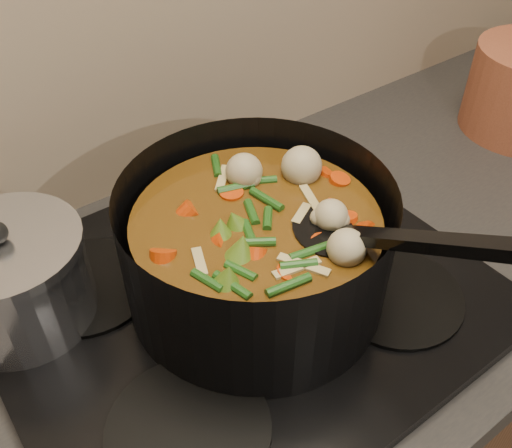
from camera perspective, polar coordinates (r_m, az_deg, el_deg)
stovetop at (r=0.78m, az=-1.60°, el=-7.20°), size 0.62×0.54×0.03m
stockpot at (r=0.72m, az=0.06°, el=-2.45°), size 0.37×0.46×0.25m
saucepan at (r=0.76m, az=-23.00°, el=-5.08°), size 0.19×0.19×0.15m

